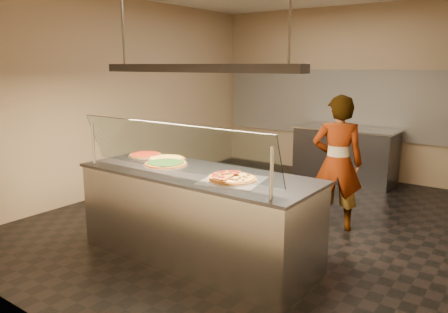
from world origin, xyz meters
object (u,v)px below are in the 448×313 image
Objects in this scene: perforated_tray at (233,180)px; half_pizza_pepperoni at (223,175)px; sneeze_guard at (173,148)px; serving_counter at (197,216)px; pizza_tomato at (146,155)px; prep_table at (345,154)px; pizza_spatula at (154,159)px; pizza_spinach at (166,164)px; heat_lamp_housing at (195,68)px; worker at (337,163)px; half_pizza_sausage at (242,180)px; pizza_cheese at (167,159)px.

half_pizza_pepperoni reaches higher than perforated_tray.
sneeze_guard is 0.63m from perforated_tray.
serving_counter is 1.12m from pizza_tomato.
pizza_spatula is at bearing -100.96° from prep_table.
pizza_tomato is at bearing 165.87° from serving_counter.
sneeze_guard is at bearing -30.99° from pizza_tomato.
pizza_spatula reaches higher than pizza_spinach.
half_pizza_pepperoni is at bearing 179.93° from perforated_tray.
worker is at bearing 63.87° from heat_lamp_housing.
pizza_spatula is (-0.68, 0.08, 0.49)m from serving_counter.
half_pizza_pepperoni is 1.41m from pizza_tomato.
prep_table is 2.42m from worker.
prep_table is (-0.42, 4.00, -0.47)m from perforated_tray.
half_pizza_sausage is at bearing -6.94° from serving_counter.
pizza_tomato is (-0.98, 0.25, 0.48)m from serving_counter.
heat_lamp_housing is (-0.60, 0.07, 0.99)m from half_pizza_sausage.
half_pizza_sausage is 0.21× the size of heat_lamp_housing.
pizza_spatula is 1.20m from heat_lamp_housing.
serving_counter is at bearing -90.00° from heat_lamp_housing.
serving_counter is 9.07× the size of pizza_spatula.
heat_lamp_housing reaches higher than half_pizza_sausage.
sneeze_guard reaches higher than prep_table.
serving_counter is at bearing -14.13° from pizza_tomato.
pizza_spinach is 0.57m from pizza_tomato.
half_pizza_pepperoni reaches higher than pizza_cheese.
pizza_spinach is 0.21× the size of heat_lamp_housing.
pizza_spatula is (-0.06, -0.15, 0.01)m from pizza_cheese.
heat_lamp_housing reaches higher than serving_counter.
serving_counter is 3.95× the size of perforated_tray.
perforated_tray is 1.33× the size of half_pizza_sausage.
pizza_cheese is at bearing 159.87° from heat_lamp_housing.
serving_counter is 1.10× the size of heat_lamp_housing.
half_pizza_pepperoni is 1.01× the size of pizza_spinach.
heat_lamp_housing is at bearing -6.82° from pizza_spatula.
prep_table is at bearing 89.00° from serving_counter.
sneeze_guard is at bearing -155.75° from half_pizza_sausage.
half_pizza_sausage is at bearing -13.83° from pizza_cheese.
heat_lamp_housing is at bearing 90.00° from serving_counter.
heat_lamp_housing reaches higher than pizza_tomato.
pizza_cheese is (-0.62, 0.23, 0.48)m from serving_counter.
worker is (1.43, 1.43, -0.12)m from pizza_cheese.
perforated_tray is at bearing -0.07° from half_pizza_pepperoni.
pizza_spatula is at bearing 173.12° from half_pizza_sausage.
half_pizza_pepperoni reaches higher than half_pizza_sausage.
worker is at bearing 38.15° from pizza_tomato.
pizza_spinach is at bearing 174.00° from half_pizza_sausage.
heat_lamp_housing reaches higher than worker.
pizza_cheese and pizza_tomato have the same top height.
sneeze_guard is 0.99× the size of heat_lamp_housing.
pizza_spatula is at bearing 147.93° from sneeze_guard.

